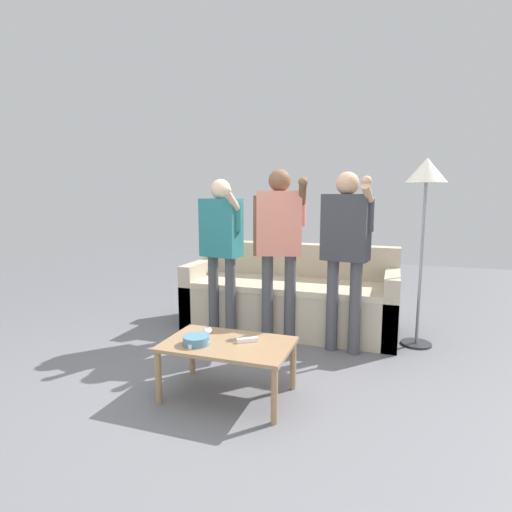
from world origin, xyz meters
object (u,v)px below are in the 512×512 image
coffee_table (228,349)px  floor_lamp (426,183)px  snack_bowl (196,340)px  player_right (346,241)px  game_remote_nunchuk (208,331)px  game_remote_wand_near (199,345)px  couch (290,299)px  game_remote_wand_far (247,340)px  player_left (221,239)px  player_center (279,236)px

coffee_table → floor_lamp: size_ratio=0.51×
snack_bowl → coffee_table: bearing=27.5°
coffee_table → player_right: size_ratio=0.55×
game_remote_nunchuk → game_remote_wand_near: bearing=-77.9°
snack_bowl → game_remote_nunchuk: size_ratio=2.11×
couch → snack_bowl: 1.73m
game_remote_wand_near → game_remote_wand_far: 0.34m
player_left → game_remote_wand_near: 1.42m
player_left → game_remote_wand_far: (0.65, -1.05, -0.58)m
snack_bowl → floor_lamp: size_ratio=0.11×
couch → player_center: player_center is taller
game_remote_nunchuk → coffee_table: bearing=-29.0°
game_remote_wand_far → coffee_table: bearing=-157.0°
coffee_table → snack_bowl: (-0.19, -0.10, 0.08)m
floor_lamp → game_remote_wand_near: 2.46m
snack_bowl → game_remote_wand_near: 0.06m
game_remote_nunchuk → player_right: 1.45m
couch → player_right: player_right is taller
player_left → game_remote_wand_far: size_ratio=10.84×
game_remote_nunchuk → floor_lamp: size_ratio=0.05×
floor_lamp → player_center: bearing=-163.1°
game_remote_wand_far → snack_bowl: bearing=-154.2°
coffee_table → player_center: (0.06, 1.11, 0.69)m
floor_lamp → player_center: size_ratio=1.06×
game_remote_wand_far → game_remote_wand_near: bearing=-145.5°
floor_lamp → player_left: size_ratio=1.11×
floor_lamp → game_remote_wand_far: size_ratio=12.07×
couch → snack_bowl: couch is taller
player_center → player_right: bearing=-1.5°
couch → game_remote_wand_far: bearing=-87.1°
couch → player_left: size_ratio=1.40×
player_left → floor_lamp: bearing=11.9°
game_remote_wand_near → game_remote_nunchuk: bearing=102.1°
game_remote_nunchuk → player_center: (0.27, 1.00, 0.62)m
player_center → game_remote_wand_near: bearing=-99.6°
couch → coffee_table: 1.61m
coffee_table → player_left: size_ratio=0.57×
player_right → game_remote_wand_near: bearing=-123.5°
coffee_table → game_remote_wand_near: 0.22m
coffee_table → game_remote_wand_near: bearing=-137.9°
player_center → player_right: (0.61, -0.02, -0.02)m
floor_lamp → player_right: floor_lamp is taller
floor_lamp → player_center: 1.40m
game_remote_wand_far → player_right: bearing=62.8°
game_remote_nunchuk → snack_bowl: bearing=-85.3°
couch → game_remote_wand_near: 1.76m
floor_lamp → player_right: bearing=-148.5°
couch → player_right: 1.06m
coffee_table → game_remote_nunchuk: 0.25m
snack_bowl → player_left: (-0.34, 1.21, 0.56)m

